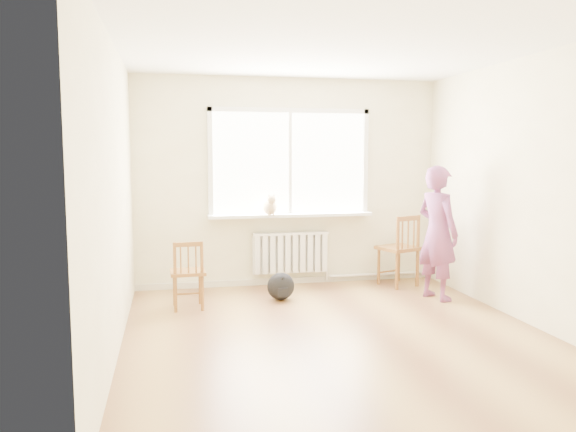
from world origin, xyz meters
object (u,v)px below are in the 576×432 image
chair_right (401,250)px  cat (270,206)px  chair_left (188,275)px  backpack (281,286)px  person (438,233)px

chair_right → cat: bearing=-28.2°
chair_right → chair_left: bearing=-8.4°
chair_right → backpack: (-1.67, -0.37, -0.31)m
cat → chair_right: bearing=-9.7°
chair_right → cat: size_ratio=2.24×
person → backpack: person is taller
chair_left → backpack: bearing=-172.8°
cat → backpack: bearing=-89.3°
chair_left → backpack: (1.08, 0.18, -0.23)m
chair_left → cat: (1.06, 0.80, 0.67)m
person → cat: bearing=43.5°
chair_right → cat: 1.81m
chair_right → backpack: bearing=-7.2°
chair_left → chair_right: 2.81m
backpack → person: bearing=-10.0°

